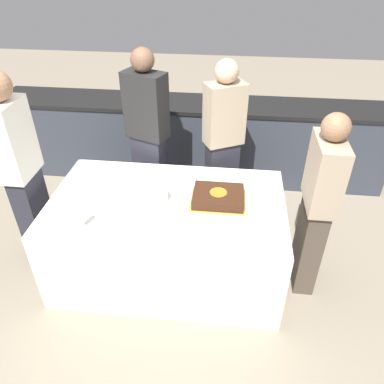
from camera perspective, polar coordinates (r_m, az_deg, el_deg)
The scene contains 12 objects.
ground_plane at distance 3.44m, azimuth -3.39°, elevation -11.39°, with size 14.00×14.00×0.00m, color gray.
back_counter at distance 4.46m, azimuth -0.21°, elevation 8.05°, with size 4.40×0.58×0.92m.
dining_table at distance 3.18m, azimuth -3.62°, elevation -6.76°, with size 1.85×1.09×0.75m.
cake at distance 2.92m, azimuth 4.01°, elevation -0.70°, with size 0.43×0.35×0.08m.
plate_stack at distance 2.93m, azimuth -5.95°, elevation -0.60°, with size 0.23×0.23×0.09m.
wine_glass at distance 2.71m, azimuth -16.87°, elevation -3.18°, with size 0.06×0.06×0.20m.
side_plate_near_cake at distance 3.20m, azimuth 4.54°, elevation 1.97°, with size 0.17×0.17×0.00m.
utensil_pile at distance 2.57m, azimuth -4.90°, elevation -7.41°, with size 0.13×0.08×0.02m.
person_cutting_cake at distance 3.50m, azimuth 4.73°, elevation 7.16°, with size 0.39×0.33×1.64m.
person_seated_left at distance 3.24m, azimuth -24.43°, elevation 2.56°, with size 0.22×0.35×1.73m.
person_seated_right at distance 2.96m, azimuth 18.50°, elevation -2.12°, with size 0.20×0.41×1.53m.
person_standing_back at distance 3.56m, azimuth -6.69°, elevation 8.19°, with size 0.42×0.32×1.71m.
Camera 1 is at (0.46, -2.32, 2.49)m, focal length 35.00 mm.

